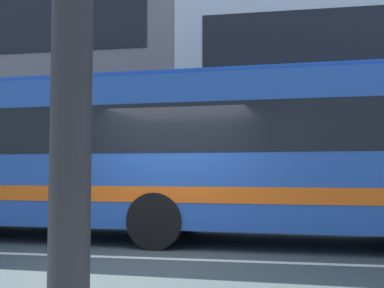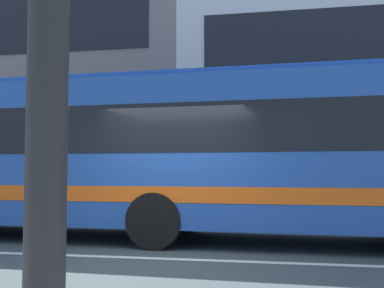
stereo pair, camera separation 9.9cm
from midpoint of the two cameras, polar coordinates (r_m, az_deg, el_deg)
name	(u,v)px [view 1 (the left image)]	position (r m, az deg, el deg)	size (l,w,h in m)	color
ground_plane	(163,259)	(7.59, -3.95, -13.74)	(160.00, 160.00, 0.00)	#394546
lane_centre_line	(163,259)	(7.59, -3.95, -13.71)	(60.00, 0.16, 0.01)	silver
transit_bus	(137,152)	(9.74, -7.02, -0.93)	(12.41, 3.12, 3.22)	#224B9C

